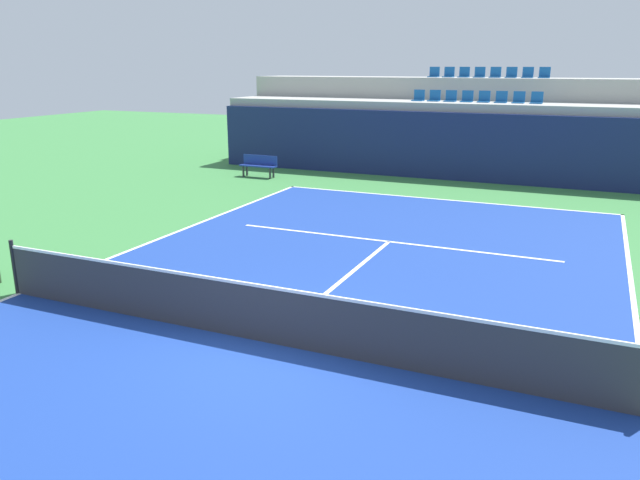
{
  "coord_description": "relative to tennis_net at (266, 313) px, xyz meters",
  "views": [
    {
      "loc": [
        4.44,
        -7.96,
        4.29
      ],
      "look_at": [
        0.05,
        2.0,
        1.2
      ],
      "focal_mm": 34.76,
      "sensor_mm": 36.0,
      "label": 1
    }
  ],
  "objects": [
    {
      "name": "court_surface",
      "position": [
        0.0,
        0.0,
        -0.5
      ],
      "size": [
        11.0,
        24.0,
        0.01
      ],
      "primitive_type": "cube",
      "color": "navy",
      "rests_on": "ground_plane"
    },
    {
      "name": "stands_tier_upper",
      "position": [
        0.0,
        19.5,
        1.38
      ],
      "size": [
        20.83,
        2.4,
        3.77
      ],
      "primitive_type": "cube",
      "color": "#9E9E99",
      "rests_on": "ground_plane"
    },
    {
      "name": "sideline_left",
      "position": [
        -5.45,
        0.0,
        -0.5
      ],
      "size": [
        0.1,
        24.0,
        0.0
      ],
      "primitive_type": "cube",
      "color": "white",
      "rests_on": "court_surface"
    },
    {
      "name": "stands_tier_lower",
      "position": [
        0.0,
        17.1,
        0.93
      ],
      "size": [
        20.83,
        2.4,
        2.88
      ],
      "primitive_type": "cube",
      "color": "#9E9E99",
      "rests_on": "ground_plane"
    },
    {
      "name": "back_wall",
      "position": [
        0.0,
        15.75,
        0.77
      ],
      "size": [
        20.83,
        0.3,
        2.56
      ],
      "primitive_type": "cube",
      "color": "navy",
      "rests_on": "ground_plane"
    },
    {
      "name": "player_bench",
      "position": [
        -7.58,
        13.32,
        -0.0
      ],
      "size": [
        1.5,
        0.4,
        0.85
      ],
      "color": "navy",
      "rests_on": "ground_plane"
    },
    {
      "name": "baseline_far",
      "position": [
        0.0,
        11.95,
        -0.5
      ],
      "size": [
        11.0,
        0.1,
        0.0
      ],
      "primitive_type": "cube",
      "color": "white",
      "rests_on": "court_surface"
    },
    {
      "name": "ground_plane",
      "position": [
        0.0,
        0.0,
        -0.51
      ],
      "size": [
        80.0,
        80.0,
        0.0
      ],
      "primitive_type": "plane",
      "color": "#387A3D"
    },
    {
      "name": "centre_service_line",
      "position": [
        0.0,
        3.2,
        -0.5
      ],
      "size": [
        0.1,
        6.4,
        0.0
      ],
      "primitive_type": "cube",
      "color": "white",
      "rests_on": "court_surface"
    },
    {
      "name": "seating_row_lower",
      "position": [
        -0.0,
        17.2,
        2.5
      ],
      "size": [
        5.0,
        0.44,
        0.44
      ],
      "color": "#145193",
      "rests_on": "stands_tier_lower"
    },
    {
      "name": "seating_row_upper",
      "position": [
        -0.0,
        19.6,
        3.38
      ],
      "size": [
        5.0,
        0.44,
        0.44
      ],
      "color": "#145193",
      "rests_on": "stands_tier_upper"
    },
    {
      "name": "service_line_far",
      "position": [
        0.0,
        6.4,
        -0.5
      ],
      "size": [
        8.26,
        0.1,
        0.0
      ],
      "primitive_type": "cube",
      "color": "white",
      "rests_on": "court_surface"
    },
    {
      "name": "tennis_net",
      "position": [
        0.0,
        0.0,
        0.0
      ],
      "size": [
        11.08,
        0.08,
        1.07
      ],
      "color": "black",
      "rests_on": "court_surface"
    }
  ]
}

